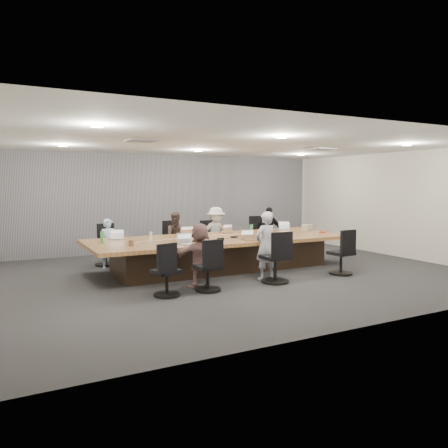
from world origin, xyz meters
name	(u,v)px	position (x,y,z in m)	size (l,w,h in m)	color
floor	(232,273)	(0.00, 0.00, 0.00)	(10.00, 8.00, 0.00)	#2B2B2D
ceiling	(233,144)	(0.00, 0.00, 2.80)	(10.00, 8.00, 0.00)	white
wall_back	(168,203)	(0.00, 4.00, 1.40)	(10.00, 2.80, 0.00)	beige
wall_front	(375,224)	(0.00, -4.00, 1.40)	(10.00, 2.80, 0.00)	beige
wall_right	(395,204)	(5.00, 0.00, 1.40)	(8.00, 2.80, 0.00)	beige
curtain	(169,203)	(0.00, 3.92, 1.40)	(9.80, 0.04, 2.80)	gray
conference_table	(222,252)	(0.00, 0.50, 0.40)	(6.00, 2.20, 0.74)	black
chair_0	(106,249)	(-2.25, 2.20, 0.40)	(0.53, 0.53, 0.79)	black
chair_1	(172,244)	(-0.57, 2.20, 0.40)	(0.54, 0.54, 0.80)	black
chair_2	(210,243)	(0.52, 2.20, 0.37)	(0.50, 0.50, 0.74)	black
chair_3	(262,237)	(2.15, 2.20, 0.43)	(0.58, 0.58, 0.86)	black
chair_4	(167,276)	(-1.96, -1.20, 0.36)	(0.49, 0.49, 0.72)	black
chair_5	(208,271)	(-1.17, -1.20, 0.37)	(0.50, 0.50, 0.74)	black
chair_6	(275,261)	(0.30, -1.20, 0.43)	(0.58, 0.58, 0.85)	black
chair_7	(341,257)	(2.01, -1.20, 0.39)	(0.52, 0.52, 0.78)	black
person_0	(109,243)	(-2.25, 1.85, 0.57)	(0.42, 0.28, 1.15)	#A2CBE6
laptop_0	(114,239)	(-2.25, 1.30, 0.75)	(0.28, 0.19, 0.02)	#B2B2B7
person_1	(177,237)	(-0.57, 1.85, 0.62)	(0.61, 0.47, 1.25)	#3C2F2B
laptop_1	(185,235)	(-0.57, 1.30, 0.75)	(0.34, 0.23, 0.02)	#8C6647
person_2	(216,233)	(0.52, 1.85, 0.67)	(0.87, 0.50, 1.35)	#B6BAB6
laptop_2	(226,232)	(0.52, 1.30, 0.75)	(0.29, 0.20, 0.02)	#8C6647
person_3	(268,231)	(2.15, 1.85, 0.65)	(0.77, 0.32, 1.31)	black
laptop_3	(280,229)	(2.15, 1.30, 0.75)	(0.30, 0.21, 0.02)	#B2B2B7
person_5	(200,255)	(-1.17, -0.85, 0.61)	(1.13, 0.36, 1.22)	#815A57
laptop_5	(188,244)	(-1.17, -0.30, 0.75)	(0.31, 0.21, 0.02)	#B2B2B7
person_6	(266,246)	(0.30, -0.85, 0.70)	(0.51, 0.33, 1.39)	#A3A3B3
laptop_6	(252,240)	(0.30, -0.30, 0.75)	(0.31, 0.21, 0.02)	#8C6647
bottle_green_left	(102,237)	(-2.64, 0.70, 0.86)	(0.07, 0.07, 0.25)	#3F9047
bottle_green_right	(251,230)	(0.67, 0.32, 0.88)	(0.08, 0.08, 0.28)	#3F9047
bottle_clear	(151,237)	(-1.69, 0.46, 0.85)	(0.07, 0.07, 0.22)	silver
cup_white_far	(199,235)	(-0.43, 0.82, 0.78)	(0.07, 0.07, 0.09)	white
cup_white_near	(260,232)	(1.14, 0.70, 0.79)	(0.08, 0.08, 0.10)	white
mug_brown	(131,243)	(-2.22, 0.09, 0.80)	(0.09, 0.09, 0.11)	brown
mic_left	(195,241)	(-0.84, 0.11, 0.75)	(0.14, 0.09, 0.03)	black
mic_right	(234,237)	(0.22, 0.33, 0.75)	(0.14, 0.09, 0.03)	black
stapler	(221,239)	(-0.30, -0.02, 0.77)	(0.16, 0.04, 0.06)	black
canvas_bag	(307,228)	(2.61, 0.73, 0.82)	(0.29, 0.18, 0.16)	#AEA58D
snack_packet	(322,232)	(2.65, 0.18, 0.76)	(0.16, 0.11, 0.04)	red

